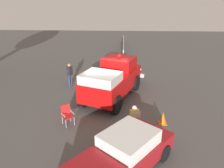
# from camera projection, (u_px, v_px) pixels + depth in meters

# --- Properties ---
(ground_plane) EXTENTS (60.00, 60.00, 0.00)m
(ground_plane) POSITION_uv_depth(u_px,v_px,m) (107.00, 100.00, 13.44)
(ground_plane) COLOR #514F4C
(vintage_fire_truck) EXTENTS (6.33, 4.16, 2.59)m
(vintage_fire_truck) POSITION_uv_depth(u_px,v_px,m) (113.00, 79.00, 13.49)
(vintage_fire_truck) COLOR black
(vintage_fire_truck) RESTS_ON ground
(classic_hot_rod) EXTENTS (4.55, 4.19, 1.46)m
(classic_hot_rod) POSITION_uv_depth(u_px,v_px,m) (123.00, 154.00, 7.67)
(classic_hot_rod) COLOR black
(classic_hot_rod) RESTS_ON ground
(lawn_chair_near_truck) EXTENTS (0.64, 0.64, 1.02)m
(lawn_chair_near_truck) POSITION_uv_depth(u_px,v_px,m) (134.00, 119.00, 10.14)
(lawn_chair_near_truck) COLOR #B7BABF
(lawn_chair_near_truck) RESTS_ON ground
(lawn_chair_spare) EXTENTS (0.69, 0.69, 1.02)m
(lawn_chair_spare) POSITION_uv_depth(u_px,v_px,m) (67.00, 113.00, 10.69)
(lawn_chair_spare) COLOR #B7BABF
(lawn_chair_spare) RESTS_ON ground
(spectator_seated) EXTENTS (0.63, 0.55, 1.29)m
(spectator_seated) POSITION_uv_depth(u_px,v_px,m) (133.00, 116.00, 10.22)
(spectator_seated) COLOR #383842
(spectator_seated) RESTS_ON ground
(spectator_standing) EXTENTS (0.63, 0.39, 1.68)m
(spectator_standing) POSITION_uv_depth(u_px,v_px,m) (70.00, 73.00, 15.15)
(spectator_standing) COLOR #2D334C
(spectator_standing) RESTS_ON ground
(traffic_cone) EXTENTS (0.40, 0.40, 0.64)m
(traffic_cone) POSITION_uv_depth(u_px,v_px,m) (163.00, 118.00, 10.79)
(traffic_cone) COLOR orange
(traffic_cone) RESTS_ON ground
(background_fence) EXTENTS (9.26, 0.12, 0.90)m
(background_fence) POSITION_uv_depth(u_px,v_px,m) (123.00, 45.00, 26.75)
(background_fence) COLOR #A8A393
(background_fence) RESTS_ON ground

